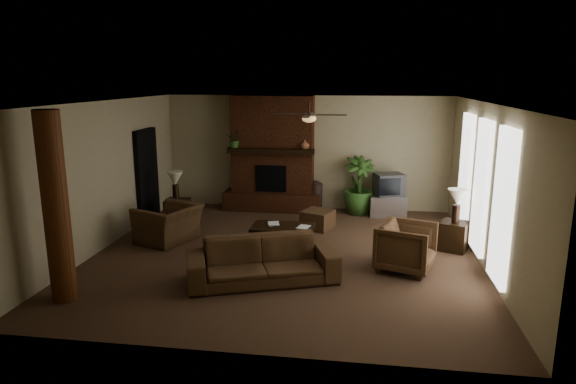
% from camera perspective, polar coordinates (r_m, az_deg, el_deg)
% --- Properties ---
extents(room_shell, '(7.00, 7.00, 7.00)m').
position_cam_1_polar(room_shell, '(9.06, -0.37, 1.29)').
color(room_shell, brown).
rests_on(room_shell, ground).
extents(fireplace, '(2.40, 0.70, 2.80)m').
position_cam_1_polar(fireplace, '(12.36, -1.77, 3.27)').
color(fireplace, '#542916').
rests_on(fireplace, ground).
extents(windows, '(0.08, 3.65, 2.35)m').
position_cam_1_polar(windows, '(9.40, 21.10, 0.53)').
color(windows, white).
rests_on(windows, ground).
extents(log_column, '(0.36, 0.36, 2.80)m').
position_cam_1_polar(log_column, '(7.90, -24.92, -1.68)').
color(log_column, brown).
rests_on(log_column, ground).
extents(doorway, '(0.10, 1.00, 2.10)m').
position_cam_1_polar(doorway, '(11.80, -15.74, 1.81)').
color(doorway, black).
rests_on(doorway, ground).
extents(ceiling_fan, '(1.35, 1.35, 0.37)m').
position_cam_1_polar(ceiling_fan, '(9.14, 2.42, 8.54)').
color(ceiling_fan, black).
rests_on(ceiling_fan, ceiling).
extents(sofa, '(2.49, 1.48, 0.94)m').
position_cam_1_polar(sofa, '(8.11, -2.94, -6.99)').
color(sofa, '#503822').
rests_on(sofa, ground).
extents(armchair_left, '(1.09, 1.31, 0.98)m').
position_cam_1_polar(armchair_left, '(10.29, -13.47, -2.87)').
color(armchair_left, '#503822').
rests_on(armchair_left, ground).
extents(armchair_right, '(1.07, 1.10, 0.91)m').
position_cam_1_polar(armchair_right, '(8.77, 13.32, -5.87)').
color(armchair_right, '#503822').
rests_on(armchair_right, ground).
extents(coffee_table, '(1.20, 0.70, 0.43)m').
position_cam_1_polar(coffee_table, '(9.69, -0.58, -4.20)').
color(coffee_table, black).
rests_on(coffee_table, ground).
extents(ottoman, '(0.78, 0.78, 0.40)m').
position_cam_1_polar(ottoman, '(10.96, 3.38, -3.13)').
color(ottoman, '#503822').
rests_on(ottoman, ground).
extents(tv_stand, '(0.89, 0.57, 0.50)m').
position_cam_1_polar(tv_stand, '(12.14, 11.26, -1.52)').
color(tv_stand, '#B6B6B8').
rests_on(tv_stand, ground).
extents(tv, '(0.78, 0.70, 0.52)m').
position_cam_1_polar(tv, '(12.03, 11.42, 0.84)').
color(tv, '#3A3A3D').
rests_on(tv, tv_stand).
extents(floor_vase, '(0.34, 0.34, 0.77)m').
position_cam_1_polar(floor_vase, '(12.29, 3.15, -0.24)').
color(floor_vase, '#32221C').
rests_on(floor_vase, ground).
extents(floor_plant, '(1.24, 1.57, 0.77)m').
position_cam_1_polar(floor_plant, '(12.20, 8.00, -0.66)').
color(floor_plant, '#366026').
rests_on(floor_plant, ground).
extents(side_table_left, '(0.53, 0.53, 0.55)m').
position_cam_1_polar(side_table_left, '(11.57, -12.44, -2.17)').
color(side_table_left, black).
rests_on(side_table_left, ground).
extents(lamp_left, '(0.40, 0.40, 0.65)m').
position_cam_1_polar(lamp_left, '(11.37, -12.71, 1.31)').
color(lamp_left, black).
rests_on(lamp_left, side_table_left).
extents(side_table_right, '(0.66, 0.66, 0.55)m').
position_cam_1_polar(side_table_right, '(10.09, 18.32, -4.76)').
color(side_table_right, black).
rests_on(side_table_right, ground).
extents(lamp_right, '(0.42, 0.42, 0.65)m').
position_cam_1_polar(lamp_right, '(9.85, 18.68, -0.83)').
color(lamp_right, black).
rests_on(lamp_right, side_table_right).
extents(mantel_plant, '(0.45, 0.49, 0.33)m').
position_cam_1_polar(mantel_plant, '(12.22, -6.05, 5.79)').
color(mantel_plant, '#366026').
rests_on(mantel_plant, fireplace).
extents(mantel_vase, '(0.24, 0.25, 0.22)m').
position_cam_1_polar(mantel_vase, '(11.94, 1.91, 5.43)').
color(mantel_vase, brown).
rests_on(mantel_vase, fireplace).
extents(book_a, '(0.22, 0.08, 0.29)m').
position_cam_1_polar(book_a, '(9.72, -2.30, -2.91)').
color(book_a, '#999999').
rests_on(book_a, coffee_table).
extents(book_b, '(0.21, 0.08, 0.29)m').
position_cam_1_polar(book_b, '(9.55, 1.17, -3.19)').
color(book_b, '#999999').
rests_on(book_b, coffee_table).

